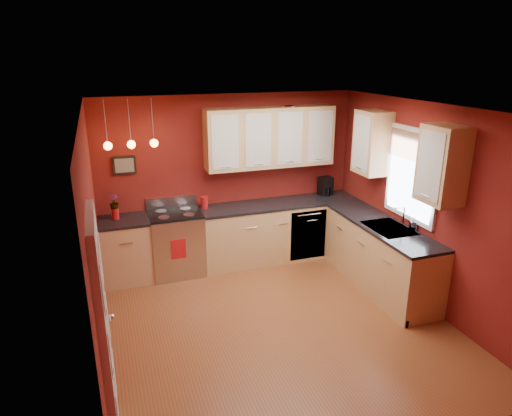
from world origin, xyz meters
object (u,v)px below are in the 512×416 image
object	(u,v)px
gas_range	(177,243)
coffee_maker	(326,187)
soap_pump	(413,224)
sink	(389,229)
red_canister	(204,202)

from	to	relation	value
gas_range	coffee_maker	bearing A→B (deg)	3.06
coffee_maker	soap_pump	xyz separation A→B (m)	(0.36, -1.81, -0.05)
sink	coffee_maker	size ratio (longest dim) A/B	2.34
sink	soap_pump	bearing A→B (deg)	-34.54
red_canister	coffee_maker	xyz separation A→B (m)	(2.04, 0.02, 0.05)
sink	red_canister	distance (m)	2.69
gas_range	sink	distance (m)	3.05
sink	red_canister	bearing A→B (deg)	143.07
gas_range	red_canister	world-z (taller)	red_canister
red_canister	coffee_maker	size ratio (longest dim) A/B	0.60
red_canister	soap_pump	size ratio (longest dim) A/B	0.98
gas_range	coffee_maker	size ratio (longest dim) A/B	3.72
sink	gas_range	bearing A→B (deg)	150.22
gas_range	red_canister	size ratio (longest dim) A/B	6.24
soap_pump	coffee_maker	bearing A→B (deg)	101.25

